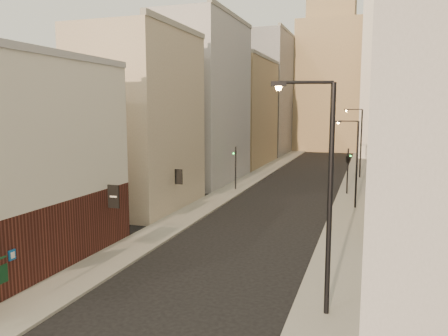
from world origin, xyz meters
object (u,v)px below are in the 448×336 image
streetlamp_near (324,186)px  traffic_light_right (348,158)px  streetlamp_far (359,139)px  streetlamp_mid (355,159)px  white_tower (385,57)px  clock_tower (330,71)px  traffic_light_left (236,158)px

streetlamp_near → traffic_light_right: bearing=74.1°
streetlamp_near → streetlamp_far: bearing=72.8°
streetlamp_mid → streetlamp_far: size_ratio=0.88×
streetlamp_near → traffic_light_right: streetlamp_near is taller
white_tower → streetlamp_far: 30.97m
clock_tower → white_tower: size_ratio=1.08×
streetlamp_near → traffic_light_right: (-0.34, 29.08, -1.93)m
clock_tower → traffic_light_left: bearing=-95.3°
traffic_light_right → streetlamp_mid: bearing=86.5°
white_tower → streetlamp_near: white_tower is taller
streetlamp_mid → traffic_light_right: streetlamp_mid is taller
streetlamp_near → clock_tower: bearing=78.4°
clock_tower → streetlamp_mid: (7.82, -60.49, -13.01)m
clock_tower → streetlamp_near: clock_tower is taller
streetlamp_near → streetlamp_mid: bearing=72.1°
white_tower → traffic_light_left: 46.66m
clock_tower → streetlamp_far: 44.22m
streetlamp_near → streetlamp_mid: 22.46m
traffic_light_right → white_tower: bearing=-106.8°
white_tower → streetlamp_far: (-3.27, -27.74, -13.37)m
streetlamp_near → traffic_light_right: 29.14m
clock_tower → streetlamp_far: bearing=-79.5°
clock_tower → streetlamp_mid: clock_tower is taller
clock_tower → streetlamp_near: (7.29, -82.91, -11.76)m
streetlamp_near → streetlamp_mid: streetlamp_near is taller
white_tower → streetlamp_near: size_ratio=4.03×
clock_tower → streetlamp_far: (7.73, -41.74, -12.40)m
streetlamp_mid → traffic_light_right: (-0.87, 6.66, -0.68)m
clock_tower → streetlamp_near: 84.05m
clock_tower → traffic_light_left: (-5.14, -55.15, -13.98)m
traffic_light_left → traffic_light_right: size_ratio=1.00×
clock_tower → streetlamp_far: clock_tower is taller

